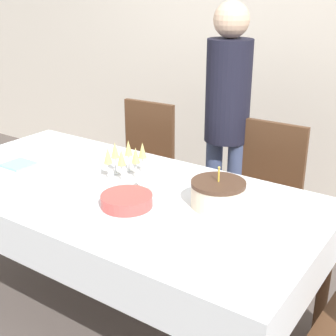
# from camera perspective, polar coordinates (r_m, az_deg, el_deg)

# --- Properties ---
(ground_plane) EXTENTS (12.00, 12.00, 0.00)m
(ground_plane) POSITION_cam_1_polar(r_m,az_deg,el_deg) (2.77, -5.95, -17.12)
(ground_plane) COLOR #564C47
(wall_back) EXTENTS (8.00, 0.05, 2.70)m
(wall_back) POSITION_cam_1_polar(r_m,az_deg,el_deg) (3.76, 12.08, 15.27)
(wall_back) COLOR silver
(wall_back) RESTS_ON ground_plane
(dining_table) EXTENTS (2.10, 1.04, 0.77)m
(dining_table) POSITION_cam_1_polar(r_m,az_deg,el_deg) (2.41, -6.55, -4.60)
(dining_table) COLOR white
(dining_table) RESTS_ON ground_plane
(dining_chair_far_left) EXTENTS (0.45, 0.45, 0.96)m
(dining_chair_far_left) POSITION_cam_1_polar(r_m,az_deg,el_deg) (3.34, -3.24, 0.44)
(dining_chair_far_left) COLOR #51331E
(dining_chair_far_left) RESTS_ON ground_plane
(dining_chair_far_right) EXTENTS (0.43, 0.43, 0.96)m
(dining_chair_far_right) POSITION_cam_1_polar(r_m,az_deg,el_deg) (2.90, 11.60, -3.30)
(dining_chair_far_right) COLOR #51331E
(dining_chair_far_right) RESTS_ON ground_plane
(birthday_cake) EXTENTS (0.25, 0.25, 0.20)m
(birthday_cake) POSITION_cam_1_polar(r_m,az_deg,el_deg) (2.15, 6.11, -3.16)
(birthday_cake) COLOR beige
(birthday_cake) RESTS_ON dining_table
(champagne_tray) EXTENTS (0.28, 0.28, 0.18)m
(champagne_tray) POSITION_cam_1_polar(r_m,az_deg,el_deg) (2.47, -5.24, 0.84)
(champagne_tray) COLOR silver
(champagne_tray) RESTS_ON dining_table
(plate_stack_main) EXTENTS (0.24, 0.24, 0.06)m
(plate_stack_main) POSITION_cam_1_polar(r_m,az_deg,el_deg) (2.16, -5.07, -3.96)
(plate_stack_main) COLOR #CC4C47
(plate_stack_main) RESTS_ON dining_table
(plate_stack_dessert) EXTENTS (0.19, 0.19, 0.05)m
(plate_stack_dessert) POSITION_cam_1_polar(r_m,az_deg,el_deg) (2.33, -1.57, -2.10)
(plate_stack_dessert) COLOR silver
(plate_stack_dessert) RESTS_ON dining_table
(cake_knife) EXTENTS (0.30, 0.05, 0.00)m
(cake_knife) POSITION_cam_1_polar(r_m,az_deg,el_deg) (1.99, 5.16, -7.27)
(cake_knife) COLOR silver
(cake_knife) RESTS_ON dining_table
(fork_pile) EXTENTS (0.17, 0.06, 0.02)m
(fork_pile) POSITION_cam_1_polar(r_m,az_deg,el_deg) (2.66, -19.52, -0.62)
(fork_pile) COLOR silver
(fork_pile) RESTS_ON dining_table
(napkin_pile) EXTENTS (0.15, 0.15, 0.01)m
(napkin_pile) POSITION_cam_1_polar(r_m,az_deg,el_deg) (2.78, -17.78, 0.41)
(napkin_pile) COLOR #8CC6E0
(napkin_pile) RESTS_ON dining_table
(person_standing) EXTENTS (0.28, 0.28, 1.64)m
(person_standing) POSITION_cam_1_polar(r_m,az_deg,el_deg) (2.97, 7.24, 6.98)
(person_standing) COLOR #3F4C72
(person_standing) RESTS_ON ground_plane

